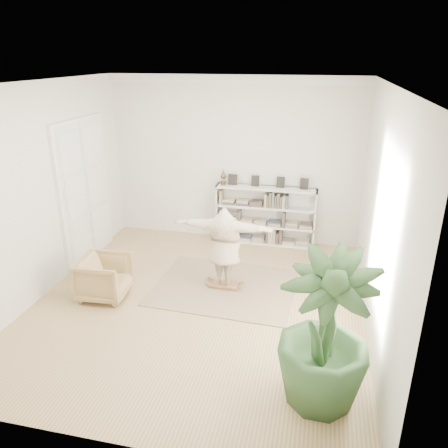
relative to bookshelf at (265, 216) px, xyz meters
name	(u,v)px	position (x,y,z in m)	size (l,w,h in m)	color
floor	(199,303)	(-0.74, -2.82, -0.64)	(6.00, 6.00, 0.00)	#97774D
room_shell	(234,79)	(-0.74, 0.12, 2.87)	(6.00, 6.00, 6.00)	silver
doors	(85,193)	(-3.45, -1.52, 0.76)	(0.09, 1.78, 2.92)	white
bookshelf	(265,216)	(0.00, 0.00, 0.00)	(2.20, 0.35, 1.64)	silver
armchair	(104,277)	(-2.40, -2.95, -0.26)	(0.80, 0.82, 0.75)	tan
rug	(224,287)	(-0.43, -2.19, -0.63)	(2.50, 2.00, 0.02)	tan
rocker_board	(224,284)	(-0.43, -2.19, -0.57)	(0.48, 0.30, 0.10)	brown
person	(224,245)	(-0.43, -2.19, 0.22)	(1.81, 0.49, 1.48)	#C0AC90
houseplant	(325,332)	(1.31, -4.64, 0.35)	(1.11, 1.11, 1.98)	#2F5329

